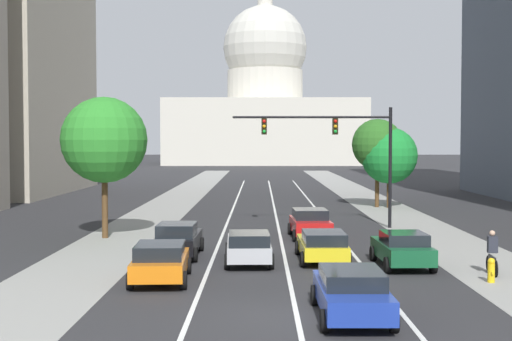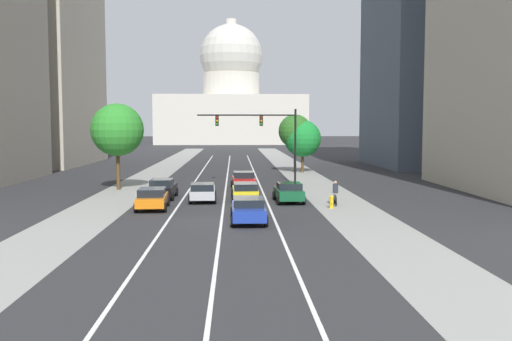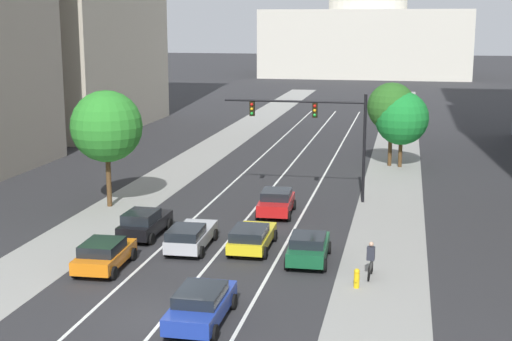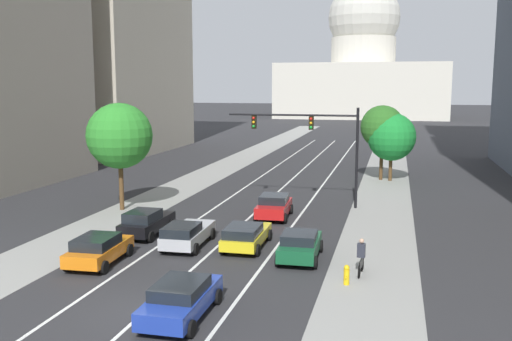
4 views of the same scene
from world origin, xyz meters
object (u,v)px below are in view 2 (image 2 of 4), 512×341
object	(u,v)px
car_green	(289,192)
street_tree_near_right	(303,138)
car_red	(244,180)
street_tree_mid_right	(295,131)
car_yellow	(245,191)
fire_hydrant	(331,202)
cyclist	(335,193)
traffic_signal_mast	(265,130)
car_black	(163,188)
car_blue	(248,209)
car_orange	(152,198)
car_silver	(203,191)
capitol_building	(231,101)
street_tree_near_left	(117,130)

from	to	relation	value
car_green	street_tree_near_right	xyz separation A→B (m)	(4.12, 25.45, 3.27)
car_red	street_tree_mid_right	size ratio (longest dim) A/B	0.61
car_yellow	fire_hydrant	xyz separation A→B (m)	(5.76, -4.42, -0.26)
cyclist	car_yellow	bearing A→B (deg)	69.38
car_yellow	fire_hydrant	size ratio (longest dim) A/B	5.02
traffic_signal_mast	car_black	bearing A→B (deg)	-128.84
street_tree_mid_right	street_tree_near_right	bearing A→B (deg)	-23.27
fire_hydrant	car_blue	bearing A→B (deg)	-138.45
car_red	cyclist	distance (m)	12.00
car_green	street_tree_near_right	size ratio (longest dim) A/B	0.67
car_yellow	cyclist	distance (m)	6.93
car_orange	car_blue	xyz separation A→B (m)	(6.31, -5.17, -0.00)
car_red	car_silver	size ratio (longest dim) A/B	0.90
car_blue	traffic_signal_mast	xyz separation A→B (m)	(2.08, 21.12, 4.38)
capitol_building	car_green	distance (m)	130.19
car_silver	cyclist	bearing A→B (deg)	-106.04
car_black	street_tree_near_left	size ratio (longest dim) A/B	0.59
fire_hydrant	car_black	bearing A→B (deg)	155.15
car_blue	street_tree_mid_right	world-z (taller)	street_tree_mid_right
car_black	car_yellow	xyz separation A→B (m)	(6.32, -1.17, -0.07)
traffic_signal_mast	street_tree_mid_right	world-z (taller)	traffic_signal_mast
car_red	car_black	size ratio (longest dim) A/B	0.95
car_orange	car_blue	distance (m)	8.16
car_blue	car_orange	bearing A→B (deg)	50.27
fire_hydrant	street_tree_near_right	bearing A→B (deg)	86.96
car_red	car_blue	size ratio (longest dim) A/B	0.90
car_red	car_green	size ratio (longest dim) A/B	1.00
capitol_building	car_blue	xyz separation A→B (m)	(1.58, -137.81, -11.89)
street_tree_near_right	car_black	bearing A→B (deg)	-120.58
capitol_building	street_tree_near_right	world-z (taller)	capitol_building
car_black	street_tree_mid_right	xyz separation A→B (m)	(12.74, 23.36, 4.07)
car_black	street_tree_near_left	world-z (taller)	street_tree_near_left
car_silver	car_black	bearing A→B (deg)	59.30
fire_hydrant	street_tree_mid_right	world-z (taller)	street_tree_mid_right
car_green	car_blue	world-z (taller)	car_green
cyclist	street_tree_mid_right	world-z (taller)	street_tree_mid_right
capitol_building	traffic_signal_mast	world-z (taller)	capitol_building
car_silver	car_green	xyz separation A→B (m)	(6.31, -0.72, 0.01)
capitol_building	fire_hydrant	distance (m)	133.46
car_green	car_red	bearing A→B (deg)	18.16
car_silver	car_yellow	size ratio (longest dim) A/B	1.02
car_black	car_blue	world-z (taller)	car_black
car_orange	street_tree_near_right	distance (m)	31.76
car_silver	street_tree_mid_right	xyz separation A→B (m)	(9.58, 25.09, 4.12)
car_yellow	street_tree_near_right	distance (m)	25.45
car_orange	street_tree_mid_right	xyz separation A→B (m)	(12.74, 28.89, 4.10)
car_blue	cyclist	size ratio (longest dim) A/B	2.70
street_tree_near_left	street_tree_near_right	bearing A→B (deg)	43.06
cyclist	street_tree_near_right	xyz separation A→B (m)	(0.99, 27.08, 3.18)
car_silver	car_blue	distance (m)	9.50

